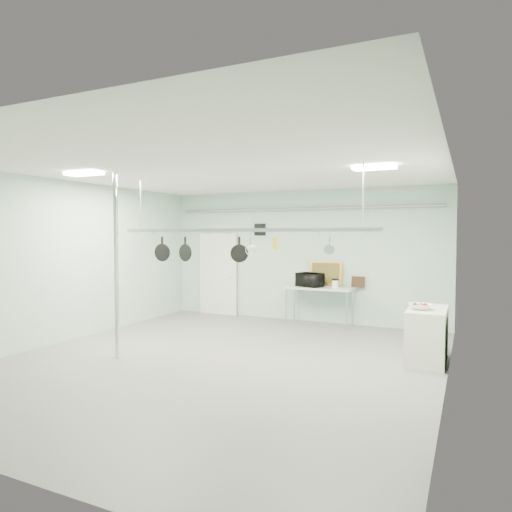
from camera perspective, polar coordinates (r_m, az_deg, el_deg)
The scene contains 25 objects.
floor at distance 7.90m, azimuth -4.45°, elevation -12.91°, with size 8.00×8.00×0.00m, color gray.
ceiling at distance 7.68m, azimuth -4.54°, elevation 10.67°, with size 7.00×8.00×0.02m, color silver.
back_wall at distance 11.26m, azimuth 5.62°, elevation 0.02°, with size 7.00×0.02×3.20m, color #A4C5B9.
right_wall at distance 6.63m, azimuth 22.72°, elevation -2.04°, with size 0.02×8.00×3.20m, color #A4C5B9.
door at distance 12.21m, azimuth -4.70°, elevation -2.35°, with size 1.10×0.10×2.20m, color silver.
wall_vent at distance 11.64m, azimuth 0.49°, elevation 3.32°, with size 0.30×0.04×0.30m, color black.
conduit_pipe at distance 11.18m, azimuth 5.49°, elevation 5.90°, with size 0.07×0.07×6.60m, color gray.
chrome_pole at distance 8.14m, azimuth -17.08°, elevation -1.11°, with size 0.08×0.08×3.20m, color silver.
prep_table at distance 10.76m, azimuth 7.92°, elevation -4.22°, with size 1.60×0.70×0.91m.
side_cabinet at distance 8.20m, azimuth 20.61°, elevation -9.25°, with size 0.60×1.20×0.90m, color silver.
pot_rack at distance 7.77m, azimuth -2.13°, elevation 3.48°, with size 4.80×0.06×1.00m.
light_panel_left at distance 8.39m, azimuth -20.73°, elevation 9.62°, with size 0.65×0.30×0.05m, color white.
light_panel_right at distance 7.41m, azimuth 14.56°, elevation 10.65°, with size 0.65×0.30×0.05m, color white.
microwave at distance 10.73m, azimuth 6.78°, elevation -2.98°, with size 0.58×0.39×0.32m, color black.
coffee_canister at distance 10.54m, azimuth 9.88°, elevation -3.50°, with size 0.14×0.14×0.18m, color white.
painting_large at distance 10.99m, azimuth 8.71°, elevation -2.18°, with size 0.78×0.05×0.58m, color gold.
painting_small at distance 10.82m, azimuth 12.64°, elevation -3.17°, with size 0.30×0.04×0.25m, color #311D11.
fruit_bowl at distance 7.95m, azimuth 19.82°, elevation -5.98°, with size 0.38×0.38×0.09m, color white.
skillet_left at distance 8.63m, azimuth -11.65°, elevation 0.95°, with size 0.33×0.06×0.43m, color black, non-canonical shape.
skillet_mid at distance 8.34m, azimuth -8.84°, elevation 0.92°, with size 0.32×0.06×0.43m, color black, non-canonical shape.
skillet_right at distance 7.78m, azimuth -2.10°, elevation 0.86°, with size 0.30×0.06×0.42m, color black, non-canonical shape.
whisk at distance 7.68m, azimuth -0.68°, elevation 1.06°, with size 0.18×0.18×0.36m, color silver, non-canonical shape.
grater at distance 7.49m, azimuth 2.44°, elevation 1.56°, with size 0.09×0.02×0.22m, color gold, non-canonical shape.
saucepan at distance 7.19m, azimuth 9.16°, elevation 1.29°, with size 0.15×0.09×0.27m, color #AEADB2, non-canonical shape.
fruit_cluster at distance 7.95m, azimuth 19.83°, elevation -5.69°, with size 0.24×0.24×0.09m, color maroon, non-canonical shape.
Camera 1 is at (3.77, -6.60, 2.12)m, focal length 32.00 mm.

